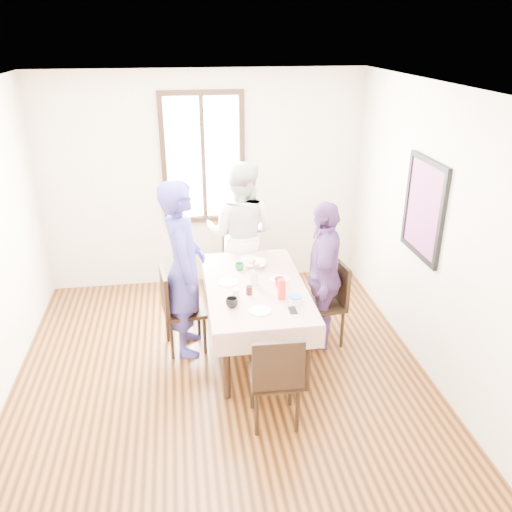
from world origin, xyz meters
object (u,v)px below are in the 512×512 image
object	(u,v)px
dining_table	(255,318)
person_left	(184,269)
chair_left	(184,310)
chair_near	(275,376)
chair_far	(242,267)
person_right	(322,275)
chair_right	(322,304)
person_far	(242,235)

from	to	relation	value
dining_table	person_left	distance (m)	0.90
chair_left	chair_near	xyz separation A→B (m)	(0.72, -1.24, 0.00)
chair_far	person_right	xyz separation A→B (m)	(0.70, -1.04, 0.34)
dining_table	chair_right	distance (m)	0.72
chair_near	person_left	bearing A→B (deg)	121.30
person_far	chair_right	bearing A→B (deg)	147.10
chair_right	person_right	size ratio (longest dim) A/B	0.57
chair_left	person_right	distance (m)	1.46
chair_far	dining_table	bearing A→B (deg)	87.17
chair_left	chair_right	xyz separation A→B (m)	(1.44, -0.10, 0.00)
chair_right	person_left	distance (m)	1.49
dining_table	chair_left	xyz separation A→B (m)	(-0.72, 0.15, 0.08)
chair_left	chair_far	size ratio (longest dim) A/B	1.00
dining_table	person_far	xyz separation A→B (m)	(0.00, 1.07, 0.51)
dining_table	chair_near	bearing A→B (deg)	-90.00
person_far	chair_far	bearing A→B (deg)	-67.99
person_left	person_right	distance (m)	1.41
chair_far	person_far	bearing A→B (deg)	87.17
person_left	person_far	xyz separation A→B (m)	(0.70, 0.92, -0.04)
dining_table	person_right	size ratio (longest dim) A/B	1.00
dining_table	person_left	bearing A→B (deg)	167.98
chair_near	person_right	world-z (taller)	person_right
chair_far	chair_near	distance (m)	2.18
chair_right	chair_far	xyz separation A→B (m)	(-0.72, 1.04, 0.00)
person_left	chair_far	bearing A→B (deg)	-35.63
dining_table	person_right	bearing A→B (deg)	4.06
chair_far	chair_near	world-z (taller)	same
chair_right	chair_near	xyz separation A→B (m)	(-0.72, -1.14, 0.00)
chair_right	person_left	xyz separation A→B (m)	(-1.42, 0.10, 0.46)
chair_right	person_far	world-z (taller)	person_far
person_far	person_right	size ratio (longest dim) A/B	1.11
dining_table	chair_near	distance (m)	1.09
person_right	chair_right	bearing A→B (deg)	106.62
chair_near	chair_far	bearing A→B (deg)	91.91
chair_left	chair_near	bearing A→B (deg)	22.28
chair_far	person_far	world-z (taller)	person_far
chair_left	person_far	xyz separation A→B (m)	(0.72, 0.92, 0.43)
chair_far	person_far	xyz separation A→B (m)	(0.00, -0.02, 0.43)
dining_table	chair_far	xyz separation A→B (m)	(0.00, 1.09, 0.08)
dining_table	person_far	world-z (taller)	person_far
person_far	person_right	world-z (taller)	person_far
chair_far	person_left	size ratio (longest dim) A/B	0.50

